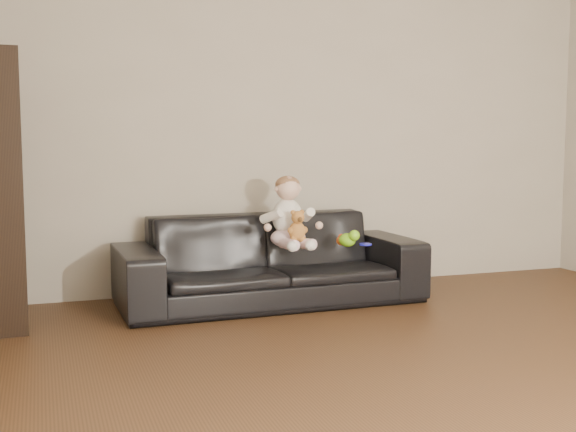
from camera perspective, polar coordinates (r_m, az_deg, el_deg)
name	(u,v)px	position (r m, az deg, el deg)	size (l,w,h in m)	color
floor	(519,404)	(3.42, 17.75, -13.94)	(5.50, 5.50, 0.00)	#492E19
wall_back	(303,121)	(5.66, 1.18, 7.49)	(5.00, 5.00, 0.00)	#B3AA97
sofa	(270,260)	(5.12, -1.41, -3.47)	(2.13, 0.83, 0.62)	black
baby	(289,216)	(5.00, 0.05, -0.01)	(0.37, 0.45, 0.50)	#F8D1DB
teddy_bear	(297,226)	(4.86, 0.75, -0.82)	(0.13, 0.13, 0.21)	#B77634
toy_green	(347,240)	(5.07, 4.71, -1.90)	(0.12, 0.14, 0.10)	#84E61B
toy_rattle	(341,241)	(5.13, 4.23, -1.95)	(0.07, 0.07, 0.07)	orange
toy_blue_disc	(366,244)	(5.17, 6.14, -2.24)	(0.09, 0.09, 0.01)	#1B1DDB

